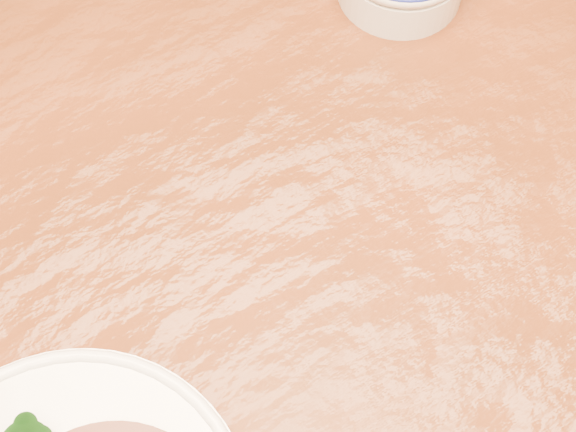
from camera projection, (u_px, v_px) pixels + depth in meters
dining_table at (303, 325)px, 0.73m from camera, size 1.59×1.07×0.75m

